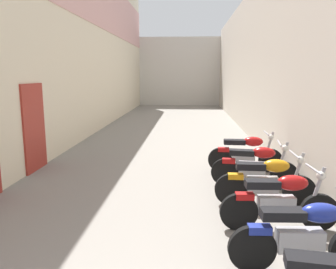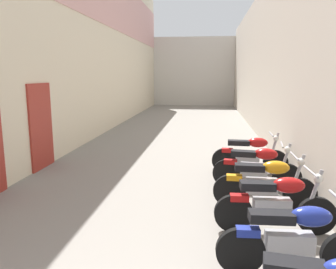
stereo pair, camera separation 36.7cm
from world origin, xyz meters
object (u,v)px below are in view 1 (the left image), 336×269
object	(u,v)px
motorcycle_fourth	(280,200)
motorcycle_seventh	(246,152)
motorcycle_sixth	(255,165)
motorcycle_fifth	(266,180)
motorcycle_third	(305,234)

from	to	relation	value
motorcycle_fourth	motorcycle_seventh	xyz separation A→B (m)	(0.00, 3.16, 0.00)
motorcycle_seventh	motorcycle_fourth	bearing A→B (deg)	-90.00
motorcycle_seventh	motorcycle_sixth	bearing A→B (deg)	-90.00
motorcycle_fifth	motorcycle_seventh	size ratio (longest dim) A/B	1.00
motorcycle_fifth	motorcycle_seventh	distance (m)	2.19
motorcycle_third	motorcycle_sixth	distance (m)	3.12
motorcycle_sixth	motorcycle_seventh	distance (m)	1.16
motorcycle_fourth	motorcycle_fifth	distance (m)	0.97
motorcycle_fourth	motorcycle_fifth	bearing A→B (deg)	90.00
motorcycle_fourth	motorcycle_seventh	world-z (taller)	same
motorcycle_fifth	motorcycle_sixth	world-z (taller)	same
motorcycle_third	motorcycle_fourth	distance (m)	1.11
motorcycle_fifth	motorcycle_sixth	size ratio (longest dim) A/B	1.00
motorcycle_fifth	motorcycle_fourth	bearing A→B (deg)	-90.00
motorcycle_third	motorcycle_sixth	world-z (taller)	same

